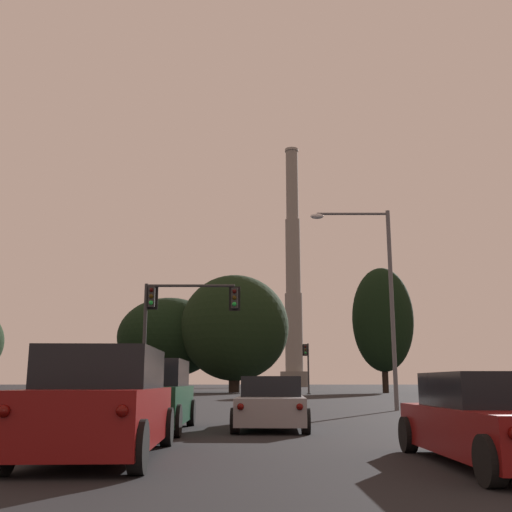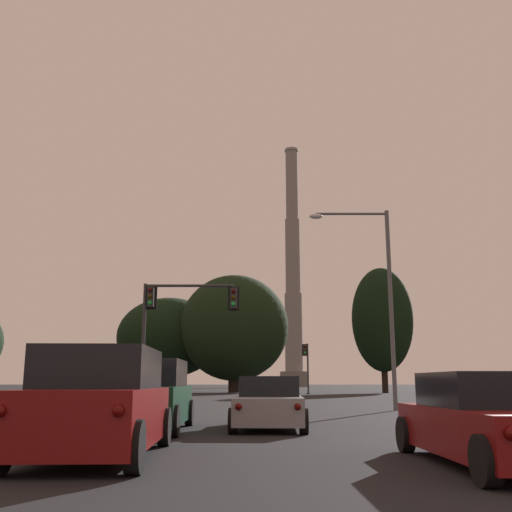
{
  "view_description": "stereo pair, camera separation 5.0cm",
  "coord_description": "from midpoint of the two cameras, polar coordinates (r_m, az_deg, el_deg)",
  "views": [
    {
      "loc": [
        -0.24,
        -2.22,
        1.27
      ],
      "look_at": [
        -0.22,
        45.11,
        11.25
      ],
      "focal_mm": 42.0,
      "sensor_mm": 36.0,
      "label": 1
    },
    {
      "loc": [
        -0.19,
        -2.22,
        1.27
      ],
      "look_at": [
        -0.22,
        45.11,
        11.25
      ],
      "focal_mm": 42.0,
      "sensor_mm": 36.0,
      "label": 2
    }
  ],
  "objects": [
    {
      "name": "sedan_center_lane_second",
      "position": [
        17.36,
        1.44,
        -13.89
      ],
      "size": [
        2.16,
        4.77,
        1.43
      ],
      "rotation": [
        0.0,
        0.0,
        -0.04
      ],
      "color": "gray",
      "rests_on": "ground_plane"
    },
    {
      "name": "treeline_right_mid",
      "position": [
        74.48,
        -2.04,
        -6.82
      ],
      "size": [
        13.37,
        12.03,
        14.38
      ],
      "color": "black",
      "rests_on": "ground_plane"
    },
    {
      "name": "treeline_center_right",
      "position": [
        73.38,
        11.99,
        -5.92
      ],
      "size": [
        7.25,
        6.52,
        14.82
      ],
      "color": "black",
      "rests_on": "ground_plane"
    },
    {
      "name": "suv_left_lane_third",
      "position": [
        11.01,
        -14.56,
        -13.48
      ],
      "size": [
        2.29,
        4.97,
        1.86
      ],
      "rotation": [
        0.0,
        0.0,
        0.04
      ],
      "color": "maroon",
      "rests_on": "ground_plane"
    },
    {
      "name": "suv_left_lane_second",
      "position": [
        16.68,
        -10.12,
        -13.01
      ],
      "size": [
        2.17,
        4.93,
        1.86
      ],
      "rotation": [
        0.0,
        0.0,
        0.02
      ],
      "color": "#0F3823",
      "rests_on": "ground_plane"
    },
    {
      "name": "treeline_far_right",
      "position": [
        78.91,
        -8.24,
        -7.68
      ],
      "size": [
        13.36,
        12.02,
        12.03
      ],
      "color": "black",
      "rests_on": "ground_plane"
    },
    {
      "name": "traffic_light_far_right",
      "position": [
        64.55,
        4.88,
        -9.9
      ],
      "size": [
        0.78,
        0.5,
        5.28
      ],
      "color": "#2D2D30",
      "rests_on": "ground_plane"
    },
    {
      "name": "street_lamp",
      "position": [
        28.89,
        11.58,
        -2.7
      ],
      "size": [
        3.85,
        0.36,
        9.4
      ],
      "color": "#56565B",
      "rests_on": "ground_plane"
    },
    {
      "name": "traffic_light_overhead_left",
      "position": [
        30.49,
        -7.6,
        -5.36
      ],
      "size": [
        4.97,
        0.5,
        6.16
      ],
      "color": "#2D2D30",
      "rests_on": "ground_plane"
    },
    {
      "name": "smokestack",
      "position": [
        158.2,
        3.61,
        -3.19
      ],
      "size": [
        7.3,
        7.3,
        64.42
      ],
      "color": "slate",
      "rests_on": "ground_plane"
    },
    {
      "name": "sedan_right_lane_third",
      "position": [
        10.39,
        21.65,
        -14.43
      ],
      "size": [
        2.05,
        4.73,
        1.43
      ],
      "rotation": [
        0.0,
        0.0,
        0.02
      ],
      "color": "maroon",
      "rests_on": "ground_plane"
    }
  ]
}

